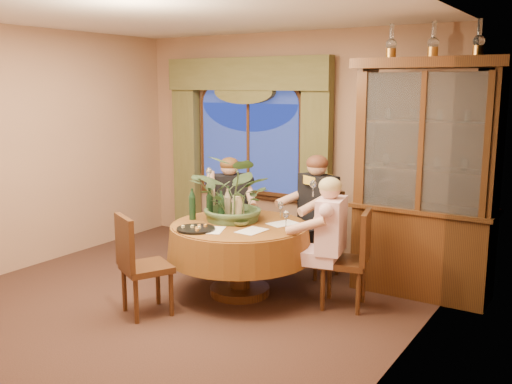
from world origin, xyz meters
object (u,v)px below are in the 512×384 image
Objects in this scene: chair_back at (231,227)px; wine_bottle_5 at (221,207)px; chair_front_left at (147,265)px; oil_lamp_right at (479,38)px; wine_bottle_1 at (228,201)px; oil_lamp_left at (391,41)px; stoneware_vase at (238,208)px; person_back at (230,212)px; olive_bowl at (241,223)px; person_scarf at (318,217)px; wine_bottle_4 at (212,201)px; centerpiece_plant at (237,164)px; oil_lamp_center at (433,39)px; wine_bottle_0 at (210,203)px; chair_right at (344,259)px; china_cabinet at (426,180)px; dining_table at (240,259)px; wine_bottle_2 at (192,204)px; chair_back_right at (316,233)px; wine_bottle_3 at (227,204)px; person_pink at (331,243)px.

chair_back is 0.98m from wine_bottle_5.
chair_front_left is 0.98m from wine_bottle_5.
oil_lamp_right is 1.03× the size of wine_bottle_1.
oil_lamp_left is 0.35× the size of chair_front_left.
person_back is at bearing 130.86° from stoneware_vase.
person_scarf is at bearing 66.77° from olive_bowl.
wine_bottle_4 is (-0.51, 0.21, 0.14)m from olive_bowl.
person_scarf is 1.39× the size of centerpiece_plant.
stoneware_vase is at bearing -29.28° from wine_bottle_1.
oil_lamp_center is 1.00× the size of oil_lamp_right.
person_scarf is at bearing 147.68° from chair_back.
person_back reaches higher than chair_front_left.
chair_right is at bearing 9.57° from wine_bottle_0.
oil_lamp_center is at bearing 27.22° from wine_bottle_0.
person_back is 1.07m from olive_bowl.
olive_bowl is 0.29m from wine_bottle_5.
person_back is 0.67m from wine_bottle_1.
china_cabinet reaches higher than chair_back.
dining_table is 1.08m from chair_right.
wine_bottle_2 is at bearing -124.65° from wine_bottle_1.
chair_back is (-2.19, -0.31, -0.72)m from china_cabinet.
centerpiece_plant is (-0.48, -0.89, 0.86)m from chair_back_right.
chair_front_left is 1.13m from wine_bottle_4.
chair_right is 1.41m from wine_bottle_1.
person_scarf is (1.07, 0.15, 0.22)m from chair_back.
dining_table is at bearing -50.19° from stoneware_vase.
dining_table is at bearing 90.00° from chair_back_right.
person_scarf reaches higher than person_back.
oil_lamp_left is 0.35× the size of chair_right.
oil_lamp_center is at bearing 0.00° from oil_lamp_left.
centerpiece_plant is at bearing -151.34° from china_cabinet.
stoneware_vase is at bearing 58.91° from wine_bottle_5.
person_back is (-0.03, 0.02, 0.18)m from chair_back.
wine_bottle_3 is (-1.78, -0.95, -0.29)m from china_cabinet.
stoneware_vase is 0.80× the size of wine_bottle_1.
person_back is (-2.21, -0.28, -0.54)m from china_cabinet.
wine_bottle_0 is at bearing -146.83° from oil_lamp_left.
dining_table is at bearing -17.94° from wine_bottle_4.
person_pink reaches higher than wine_bottle_1.
china_cabinet is 2.06m from wine_bottle_1.
oil_lamp_center is at bearing -49.74° from person_pink.
oil_lamp_center reaches higher than dining_table.
wine_bottle_2 reaches higher than chair_front_left.
wine_bottle_4 is (0.07, 0.25, 0.00)m from wine_bottle_2.
wine_bottle_5 is (-1.12, -0.25, 0.27)m from person_pink.
centerpiece_plant reaches higher than chair_back.
oil_lamp_center is 2.76m from wine_bottle_0.
chair_back is 2.91× the size of wine_bottle_5.
stoneware_vase is (-2.09, -0.92, -1.69)m from oil_lamp_right.
centerpiece_plant is at bearing 82.74° from person_pink.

